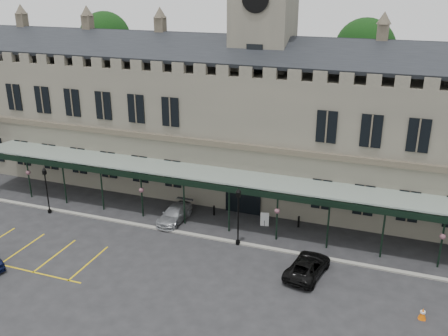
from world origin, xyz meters
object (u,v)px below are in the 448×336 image
(lamp_post_mid, at_px, (238,212))
(lamp_post_left, at_px, (46,186))
(clock_tower, at_px, (263,56))
(station_building, at_px, (260,128))
(sign_board, at_px, (265,219))
(car_van, at_px, (308,266))
(traffic_cone, at_px, (423,314))
(car_taxi, at_px, (175,214))

(lamp_post_mid, bearing_deg, lamp_post_left, -178.68)
(clock_tower, relative_size, lamp_post_mid, 5.19)
(station_building, height_order, clock_tower, clock_tower)
(station_building, height_order, sign_board, station_building)
(station_building, relative_size, sign_board, 48.99)
(sign_board, relative_size, car_van, 0.26)
(traffic_cone, bearing_deg, car_taxi, 161.14)
(lamp_post_left, distance_m, traffic_cone, 31.45)
(clock_tower, xyz_separation_m, sign_board, (2.50, -6.90, -12.51))
(station_building, distance_m, car_van, 15.94)
(clock_tower, height_order, traffic_cone, clock_tower)
(traffic_cone, bearing_deg, clock_tower, 133.98)
(station_building, xyz_separation_m, car_taxi, (-5.00, -8.56, -5.82))
(car_taxi, bearing_deg, station_building, 60.73)
(lamp_post_mid, xyz_separation_m, car_taxi, (-6.39, 1.97, -2.19))
(clock_tower, distance_m, car_van, 19.43)
(sign_board, bearing_deg, clock_tower, 101.25)
(clock_tower, height_order, car_taxi, clock_tower)
(lamp_post_left, height_order, car_taxi, lamp_post_left)
(station_building, distance_m, traffic_cone, 22.26)
(station_building, relative_size, clock_tower, 2.42)
(lamp_post_left, xyz_separation_m, lamp_post_mid, (17.54, 0.40, 0.28))
(car_taxi, bearing_deg, car_van, -18.38)
(station_building, height_order, traffic_cone, station_building)
(station_building, relative_size, traffic_cone, 78.88)
(sign_board, distance_m, car_van, 7.77)
(clock_tower, distance_m, lamp_post_left, 22.22)
(station_building, relative_size, car_van, 12.76)
(car_taxi, xyz_separation_m, car_van, (12.33, -4.34, 0.01))
(station_building, xyz_separation_m, traffic_cone, (14.91, -15.36, -6.10))
(sign_board, bearing_deg, station_building, 101.48)
(station_building, height_order, car_van, station_building)
(lamp_post_left, bearing_deg, car_van, -4.78)
(lamp_post_left, xyz_separation_m, traffic_cone, (31.06, -4.42, -2.19))
(lamp_post_left, bearing_deg, traffic_cone, -8.11)
(clock_tower, xyz_separation_m, traffic_cone, (14.91, -15.45, -12.74))
(lamp_post_left, xyz_separation_m, sign_board, (18.65, 4.13, -1.96))
(car_van, bearing_deg, lamp_post_mid, -11.78)
(station_building, xyz_separation_m, clock_tower, (0.00, 0.09, 6.64))
(traffic_cone, xyz_separation_m, car_taxi, (-19.91, 6.80, 0.27))
(car_van, bearing_deg, clock_tower, -50.60)
(traffic_cone, relative_size, sign_board, 0.62)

